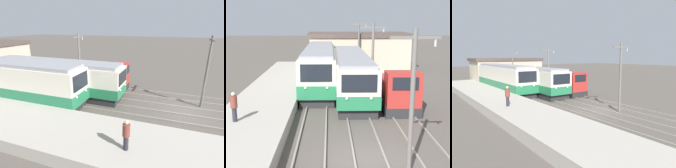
% 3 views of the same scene
% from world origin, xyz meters
% --- Properties ---
extents(ground_plane, '(200.00, 200.00, 0.00)m').
position_xyz_m(ground_plane, '(0.00, 0.00, 0.00)').
color(ground_plane, '#564F47').
extents(platform_left, '(4.50, 54.00, 0.83)m').
position_xyz_m(platform_left, '(-6.25, 0.00, 0.42)').
color(platform_left, '#ADA599').
rests_on(platform_left, ground).
extents(track_left, '(1.54, 60.00, 0.14)m').
position_xyz_m(track_left, '(-2.60, 0.00, 0.07)').
color(track_left, gray).
rests_on(track_left, ground).
extents(track_center, '(1.54, 60.00, 0.14)m').
position_xyz_m(track_center, '(0.20, 0.00, 0.07)').
color(track_center, gray).
rests_on(track_center, ground).
extents(track_right, '(1.54, 60.00, 0.14)m').
position_xyz_m(track_right, '(3.20, 0.00, 0.07)').
color(track_right, gray).
rests_on(track_right, ground).
extents(commuter_train_left, '(2.84, 14.73, 3.80)m').
position_xyz_m(commuter_train_left, '(-2.60, 15.34, 1.76)').
color(commuter_train_left, '#28282B').
rests_on(commuter_train_left, ground).
extents(commuter_train_center, '(2.84, 14.66, 3.52)m').
position_xyz_m(commuter_train_center, '(0.20, 12.67, 1.64)').
color(commuter_train_center, '#28282B').
rests_on(commuter_train_center, ground).
extents(shunting_locomotive, '(2.40, 4.68, 3.00)m').
position_xyz_m(shunting_locomotive, '(3.20, 7.84, 1.21)').
color(shunting_locomotive, '#28282B').
rests_on(shunting_locomotive, ground).
extents(catenary_mast_near, '(2.00, 0.20, 6.09)m').
position_xyz_m(catenary_mast_near, '(1.71, -1.39, 3.36)').
color(catenary_mast_near, slate).
rests_on(catenary_mast_near, ground).
extents(catenary_mast_mid, '(2.00, 0.20, 6.09)m').
position_xyz_m(catenary_mast_mid, '(1.71, 10.50, 3.36)').
color(catenary_mast_mid, slate).
rests_on(catenary_mast_mid, ground).
extents(person_on_platform, '(0.38, 0.38, 1.68)m').
position_xyz_m(person_on_platform, '(-6.92, 3.16, 1.74)').
color(person_on_platform, '#282833').
rests_on(person_on_platform, platform_left).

